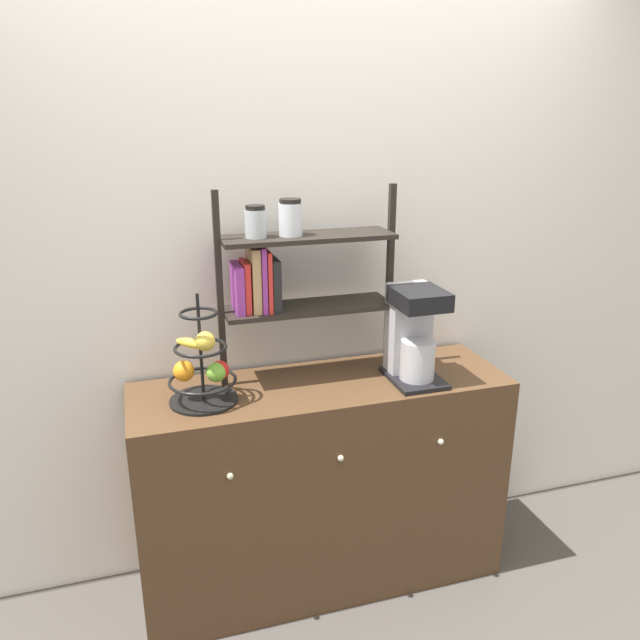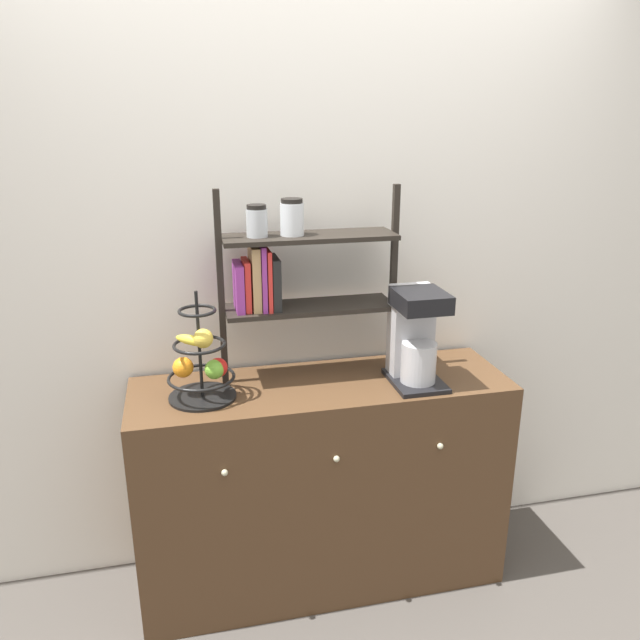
# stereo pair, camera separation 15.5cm
# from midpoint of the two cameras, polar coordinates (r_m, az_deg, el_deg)

# --- Properties ---
(ground_plane) EXTENTS (12.00, 12.00, 0.00)m
(ground_plane) POSITION_cam_midpoint_polar(r_m,az_deg,el_deg) (2.77, -0.07, -25.06)
(ground_plane) COLOR #47423D
(wall_back) EXTENTS (7.00, 0.05, 2.60)m
(wall_back) POSITION_cam_midpoint_polar(r_m,az_deg,el_deg) (2.56, -3.37, 4.77)
(wall_back) COLOR silver
(wall_back) RESTS_ON ground_plane
(sideboard) EXTENTS (1.48, 0.48, 0.90)m
(sideboard) POSITION_cam_midpoint_polar(r_m,az_deg,el_deg) (2.66, -1.56, -14.71)
(sideboard) COLOR #4C331E
(sideboard) RESTS_ON ground_plane
(coffee_maker) EXTENTS (0.19, 0.26, 0.37)m
(coffee_maker) POSITION_cam_midpoint_polar(r_m,az_deg,el_deg) (2.44, 6.73, -1.20)
(coffee_maker) COLOR black
(coffee_maker) RESTS_ON sideboard
(fruit_stand) EXTENTS (0.25, 0.25, 0.41)m
(fruit_stand) POSITION_cam_midpoint_polar(r_m,az_deg,el_deg) (2.29, -12.57, -4.28)
(fruit_stand) COLOR black
(fruit_stand) RESTS_ON sideboard
(shelf_hutch) EXTENTS (0.70, 0.20, 0.75)m
(shelf_hutch) POSITION_cam_midpoint_polar(r_m,az_deg,el_deg) (2.36, -5.22, 4.59)
(shelf_hutch) COLOR black
(shelf_hutch) RESTS_ON sideboard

